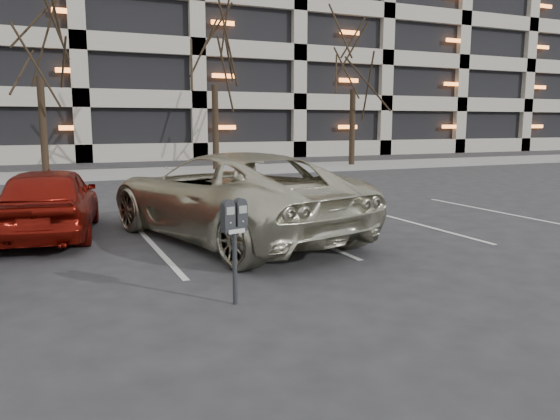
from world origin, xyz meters
TOP-DOWN VIEW (x-y plane):
  - ground at (0.00, 0.00)m, footprint 140.00×140.00m
  - sidewalk at (0.00, 16.00)m, footprint 80.00×4.00m
  - stall_lines at (-1.40, 2.30)m, footprint 16.90×5.20m
  - parking_garage at (12.00, 33.84)m, footprint 52.00×20.00m
  - tree_b at (-3.00, 16.00)m, footprint 3.84×3.84m
  - tree_c at (4.00, 16.00)m, footprint 3.71×3.71m
  - tree_d at (11.00, 16.00)m, footprint 3.68×3.68m
  - parking_meter at (-1.10, -1.49)m, footprint 0.34×0.19m
  - suv_silver at (0.07, 2.22)m, footprint 4.13×6.34m
  - car_red at (-3.03, 3.70)m, footprint 2.17×4.21m

SIDE VIEW (x-z plane):
  - ground at x=0.00m, z-range 0.00..0.00m
  - stall_lines at x=-1.40m, z-range 0.00..0.01m
  - sidewalk at x=0.00m, z-range 0.00..0.12m
  - car_red at x=-3.03m, z-range 0.00..1.37m
  - suv_silver at x=0.07m, z-range 0.00..1.62m
  - parking_meter at x=-1.10m, z-range 0.33..1.58m
  - tree_d at x=11.00m, z-range 1.86..10.23m
  - tree_c at x=4.00m, z-range 1.88..10.32m
  - tree_b at x=-3.00m, z-range 1.94..10.66m
  - parking_garage at x=12.00m, z-range -0.24..18.76m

